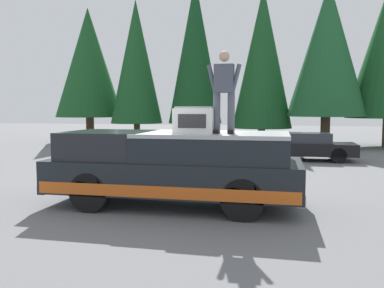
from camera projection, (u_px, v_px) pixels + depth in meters
The scene contains 11 objects.
ground_plane at pixel (154, 200), 9.43m from camera, with size 90.00×90.00×0.00m, color slate.
pickup_truck at pixel (174, 167), 8.78m from camera, with size 2.01×5.54×1.65m.
compressor_unit at pixel (195, 120), 8.42m from camera, with size 0.65×0.84×0.56m.
person_on_truck_bed at pixel (224, 90), 8.16m from camera, with size 0.29×0.72×1.69m.
parked_car_black at pixel (305, 147), 16.77m from camera, with size 1.64×4.10×1.16m.
parked_car_white at pixel (168, 144), 17.87m from camera, with size 1.64×4.10×1.16m.
conifer_left at pixel (327, 50), 22.02m from camera, with size 4.33×4.33×9.18m.
conifer_center_left at pixel (263, 58), 23.40m from camera, with size 3.55×3.55×9.31m.
conifer_center_right at pixel (195, 51), 23.85m from camera, with size 3.23×3.23×9.94m.
conifer_right at pixel (136, 62), 24.52m from camera, with size 3.21×3.21×8.87m.
conifer_far_right at pixel (89, 63), 26.21m from camera, with size 4.39×4.39×8.79m.
Camera 1 is at (-8.87, -2.84, 2.15)m, focal length 37.13 mm.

